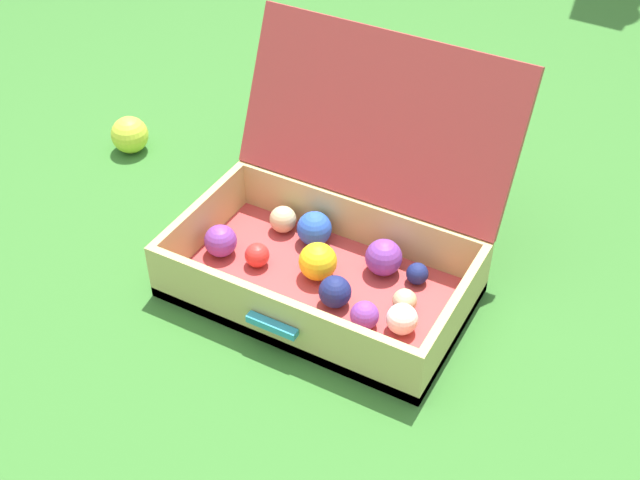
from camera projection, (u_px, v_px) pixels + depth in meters
name	position (u px, v px, depth m)	size (l,w,h in m)	color
ground_plane	(283.00, 307.00, 1.77)	(16.00, 16.00, 0.00)	#336B28
open_suitcase	(336.00, 236.00, 1.78)	(0.63, 0.54, 0.47)	#B23838
stray_ball_on_grass	(130.00, 135.00, 2.19)	(0.10, 0.10, 0.10)	#CCDB38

